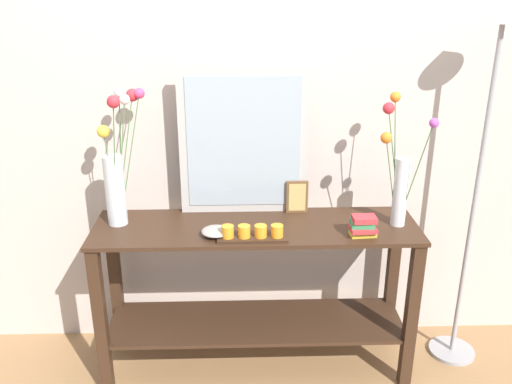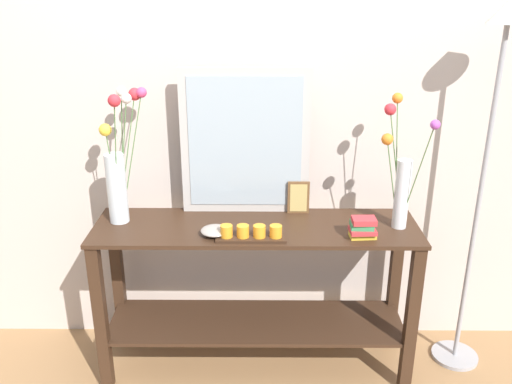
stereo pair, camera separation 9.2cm
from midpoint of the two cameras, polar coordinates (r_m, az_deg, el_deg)
The scene contains 11 objects.
ground_plane at distance 3.04m, azimuth -0.91°, elevation -17.47°, with size 7.00×6.00×0.02m, color #997047.
wall_back at distance 2.76m, azimuth -1.20°, elevation 9.90°, with size 6.40×0.08×2.70m, color beige.
console_table at distance 2.75m, azimuth -0.97°, elevation -9.07°, with size 1.55×0.43×0.80m.
mirror_leaning at distance 2.66m, azimuth -2.28°, elevation 5.17°, with size 0.63×0.03×0.72m.
tall_vase_left at distance 2.64m, azimuth -15.25°, elevation 2.17°, with size 0.21×0.26×0.64m.
vase_right at distance 2.61m, azimuth 13.70°, elevation 1.76°, with size 0.22×0.26×0.62m.
candle_tray at distance 2.47m, azimuth -1.45°, elevation -4.34°, with size 0.32×0.09×0.07m.
picture_frame_small at distance 2.73m, azimuth 3.33°, elevation -0.52°, with size 0.11×0.01×0.17m.
decorative_bowl at distance 2.52m, azimuth -5.25°, elevation -4.10°, with size 0.13×0.13×0.04m.
book_stack at distance 2.54m, azimuth 10.03°, elevation -3.50°, with size 0.12×0.10×0.10m.
floor_lamp at distance 2.75m, azimuth 21.84°, elevation 5.67°, with size 0.24×0.24×1.82m.
Camera 1 is at (-0.08, -2.37, 1.89)m, focal length 38.52 mm.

